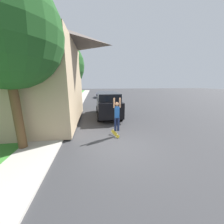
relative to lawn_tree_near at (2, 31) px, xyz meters
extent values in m
plane|color=#333335|center=(4.35, -0.44, -4.93)|extent=(120.00, 120.00, 0.00)
cube|color=#387F2D|center=(-3.65, 5.56, -4.89)|extent=(10.00, 80.00, 0.08)
cube|color=#ADA89E|center=(0.75, 5.56, -4.88)|extent=(1.80, 80.00, 0.10)
cube|color=tan|center=(-3.07, 4.10, -2.04)|extent=(10.35, 7.14, 5.61)
cylinder|color=brown|center=(0.00, 0.00, -3.03)|extent=(0.36, 0.36, 3.64)
sphere|color=#1E4C1E|center=(0.00, 0.00, 0.02)|extent=(4.44, 4.44, 4.44)
cylinder|color=brown|center=(-0.03, 7.65, -3.23)|extent=(0.36, 0.36, 3.24)
sphere|color=#1E4C1E|center=(-0.03, 7.65, -0.22)|extent=(5.03, 5.03, 5.03)
cube|color=black|center=(4.57, 5.32, -3.97)|extent=(1.91, 5.02, 1.21)
cube|color=black|center=(4.57, 5.45, -3.06)|extent=(1.75, 3.92, 0.60)
cylinder|color=black|center=(3.65, 6.88, -4.58)|extent=(0.24, 0.71, 0.71)
cylinder|color=black|center=(5.48, 6.88, -4.58)|extent=(0.24, 0.71, 0.71)
cylinder|color=black|center=(3.65, 3.77, -4.58)|extent=(0.24, 0.71, 0.71)
cylinder|color=black|center=(5.48, 3.77, -4.58)|extent=(0.24, 0.71, 0.71)
cube|color=navy|center=(4.86, 20.46, -4.42)|extent=(1.85, 4.00, 0.61)
cube|color=black|center=(4.86, 20.36, -3.88)|extent=(1.63, 2.08, 0.47)
cylinder|color=black|center=(3.97, 21.66, -4.60)|extent=(0.20, 0.67, 0.67)
cylinder|color=black|center=(5.76, 21.66, -4.60)|extent=(0.20, 0.67, 0.67)
cylinder|color=black|center=(3.97, 19.25, -4.60)|extent=(0.20, 0.67, 0.67)
cylinder|color=black|center=(5.76, 19.25, -4.60)|extent=(0.20, 0.67, 0.67)
cylinder|color=#192347|center=(4.49, 0.81, -4.21)|extent=(0.13, 0.13, 0.79)
cylinder|color=#192347|center=(4.66, 0.81, -4.21)|extent=(0.13, 0.13, 0.79)
cube|color=#1E4C93|center=(4.58, 0.81, -3.51)|extent=(0.25, 0.20, 0.61)
sphere|color=#9E7051|center=(4.58, 0.81, -3.05)|extent=(0.22, 0.22, 0.22)
cylinder|color=#9E7051|center=(4.42, 0.81, -2.98)|extent=(0.09, 0.09, 0.54)
cylinder|color=#9E7051|center=(4.74, 0.81, -2.98)|extent=(0.09, 0.09, 0.54)
cube|color=#A89323|center=(4.49, 0.84, -4.79)|extent=(0.40, 0.75, 0.35)
cylinder|color=silver|center=(4.39, 1.04, -4.63)|extent=(0.03, 0.06, 0.06)
cylinder|color=silver|center=(4.30, 1.04, -4.78)|extent=(0.03, 0.06, 0.06)
cylinder|color=silver|center=(4.57, 0.58, -4.74)|extent=(0.03, 0.06, 0.06)
cylinder|color=silver|center=(4.48, 0.58, -4.89)|extent=(0.03, 0.06, 0.06)
camera|label=1|loc=(3.35, -5.81, -1.91)|focal=20.00mm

